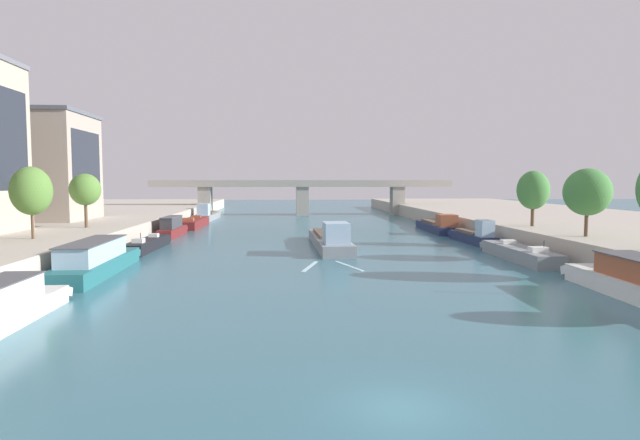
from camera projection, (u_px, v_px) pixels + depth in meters
ground_plane at (400, 408)px, 18.36m from camera, size 400.00×400.00×0.00m
quay_left at (14, 231)px, 70.40m from camera, size 36.00×170.00×2.44m
quay_right at (593, 227)px, 75.61m from camera, size 36.00×170.00×2.44m
barge_midriver at (330, 239)px, 62.00m from camera, size 4.02×20.80×3.44m
wake_behind_barge at (329, 266)px, 48.79m from camera, size 5.60×5.96×0.03m
moored_boat_left_upstream at (96, 260)px, 44.48m from camera, size 3.57×16.52×2.91m
moored_boat_left_end at (148, 244)px, 60.55m from camera, size 2.53×12.79×2.29m
moored_boat_left_near at (172, 228)px, 74.94m from camera, size 2.23×11.32×2.84m
moored_boat_left_far at (193, 223)px, 90.18m from camera, size 3.32×15.75×2.45m
moored_boat_left_downstream at (207, 215)px, 106.55m from camera, size 3.33×14.69×3.40m
moored_boat_right_downstream at (519, 253)px, 52.88m from camera, size 2.89×14.00×2.38m
moored_boat_right_lone at (474, 236)px, 66.73m from camera, size 2.55×12.08×3.15m
moored_boat_right_near at (438, 226)px, 82.11m from camera, size 4.05×16.83×2.93m
tree_left_by_lamp at (31, 191)px, 49.11m from camera, size 3.67×3.67×6.69m
tree_left_third at (85, 190)px, 60.92m from camera, size 3.46×3.46×6.20m
tree_right_end_of_row at (587, 192)px, 51.17m from camera, size 4.41×4.41×6.57m
tree_right_second at (533, 190)px, 62.81m from camera, size 3.74×3.74×6.56m
building_left_tall at (37, 166)px, 73.16m from camera, size 13.70×13.21×14.81m
bridge_far at (302, 193)px, 120.64m from camera, size 67.59×4.40×7.91m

